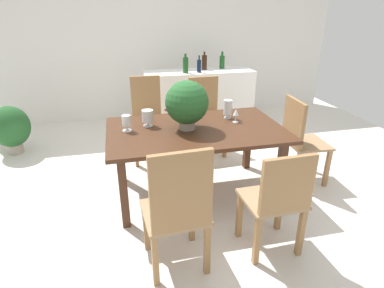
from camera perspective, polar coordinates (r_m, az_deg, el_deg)
ground_plane at (r=3.75m, az=-0.13°, el=-6.90°), size 7.04×7.04×0.00m
back_wall at (r=5.82m, az=-6.20°, el=17.53°), size 6.40×0.10×2.60m
dining_table at (r=3.27m, az=0.67°, el=1.42°), size 1.77×1.09×0.75m
chair_far_left at (r=4.24m, az=-8.00°, el=5.12°), size 0.44×0.49×1.07m
chair_near_right at (r=2.60m, az=15.11°, el=-9.35°), size 0.48×0.43×0.93m
chair_foot_end at (r=3.77m, az=18.65°, el=1.24°), size 0.45×0.49×0.98m
chair_near_left at (r=2.31m, az=-2.50°, el=-11.28°), size 0.50×0.50×1.06m
chair_far_right at (r=4.37m, az=2.36°, el=5.71°), size 0.47×0.47×1.02m
flower_centerpiece at (r=3.14m, az=-0.92°, el=7.29°), size 0.43×0.43×0.49m
crystal_vase_left at (r=3.30m, az=-7.92°, el=4.87°), size 0.12×0.12×0.17m
crystal_vase_center_near at (r=3.52m, az=6.41°, el=6.41°), size 0.09×0.09×0.21m
crystal_vase_right at (r=3.20m, az=-11.60°, el=3.87°), size 0.09×0.09×0.16m
wine_glass at (r=3.41m, az=7.84°, el=5.50°), size 0.06×0.06×0.14m
kitchen_counter at (r=5.14m, az=1.17°, el=7.58°), size 1.68×0.53×0.97m
wine_bottle_clear at (r=4.85m, az=-1.16°, el=13.93°), size 0.08×0.08×0.28m
wine_bottle_tall at (r=5.24m, az=5.38°, el=14.39°), size 0.08×0.08×0.26m
wine_bottle_green at (r=5.12m, az=2.22°, el=14.36°), size 0.08×0.08×0.27m
wine_bottle_dark at (r=4.89m, az=1.27°, el=13.75°), size 0.06×0.06×0.25m
potted_plant_floor at (r=4.98m, az=-29.63°, el=2.55°), size 0.51×0.51×0.67m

